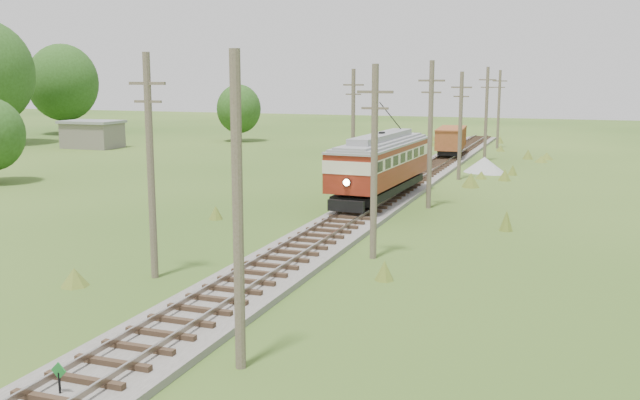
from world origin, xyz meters
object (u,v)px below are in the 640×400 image
at_px(streetcar, 381,161).
at_px(gravel_pile, 486,165).
at_px(switch_marker, 59,379).
at_px(gondola, 451,139).

distance_m(streetcar, gravel_pile, 18.09).
height_order(switch_marker, gondola, gondola).
distance_m(gondola, gravel_pile, 10.05).
relative_size(streetcar, gondola, 1.69).
xyz_separation_m(switch_marker, gondola, (0.20, 56.43, 1.28)).
relative_size(switch_marker, streetcar, 0.08).
bearing_deg(gravel_pile, streetcar, -104.41).
relative_size(gondola, gravel_pile, 2.04).
bearing_deg(gondola, switch_marker, -94.67).
distance_m(switch_marker, gondola, 56.44).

